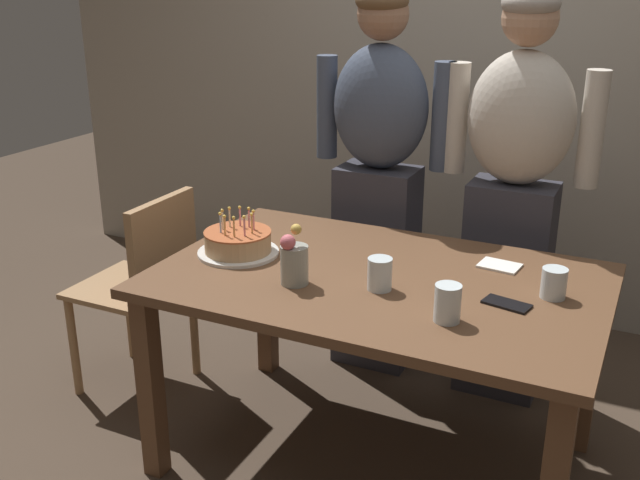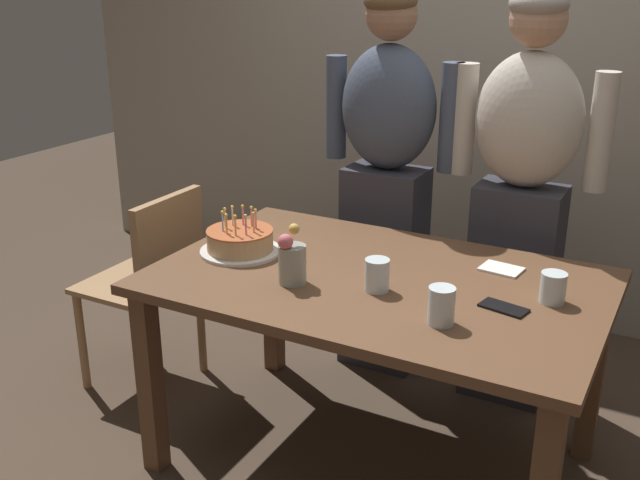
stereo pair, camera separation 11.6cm
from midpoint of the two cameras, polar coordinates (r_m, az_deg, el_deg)
name	(u,v)px [view 2 (the right image)]	position (r m, az deg, el deg)	size (l,w,h in m)	color
ground_plane	(372,460)	(2.88, 5.26, -16.56)	(10.00, 10.00, 0.00)	#47382B
back_wall	(512,61)	(3.81, 15.52, 13.21)	(5.20, 0.10, 2.60)	#9E9384
dining_table	(377,303)	(2.55, 5.72, -4.90)	(1.50, 0.96, 0.74)	brown
birthday_cake	(240,242)	(2.70, -4.98, -0.14)	(0.30, 0.30, 0.17)	white
water_glass_near	(553,288)	(2.42, 18.88, -3.52)	(0.08, 0.08, 0.10)	silver
water_glass_far	(377,275)	(2.39, 5.82, -2.72)	(0.08, 0.08, 0.11)	silver
water_glass_side	(441,306)	(2.19, 10.87, -5.03)	(0.08, 0.08, 0.12)	silver
cell_phone	(504,308)	(2.35, 15.39, -5.09)	(0.14, 0.07, 0.01)	black
napkin_stack	(501,269)	(2.64, 15.07, -2.19)	(0.14, 0.10, 0.01)	white
flower_vase	(292,261)	(2.42, -0.83, -1.64)	(0.09, 0.10, 0.21)	#999E93
person_man_bearded	(386,179)	(3.19, 6.19, 4.72)	(0.61, 0.27, 1.66)	#33333D
person_woman_cardigan	(521,198)	(3.02, 16.35, 3.15)	(0.61, 0.27, 1.66)	#33333D
dining_chair	(154,275)	(3.14, -11.71, -2.71)	(0.42, 0.42, 0.87)	#A37A51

